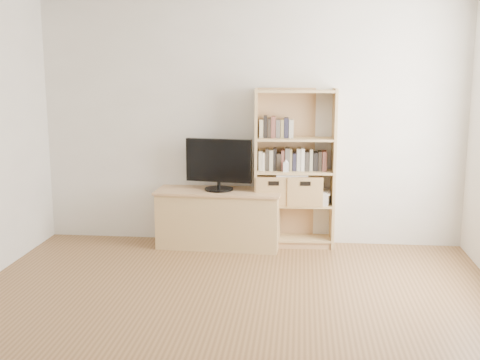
# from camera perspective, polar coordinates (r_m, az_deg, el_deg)

# --- Properties ---
(floor) EXTENTS (4.50, 5.00, 0.01)m
(floor) POSITION_cam_1_polar(r_m,az_deg,el_deg) (4.36, -1.90, -15.12)
(floor) COLOR brown
(floor) RESTS_ON ground
(back_wall) EXTENTS (4.50, 0.02, 2.60)m
(back_wall) POSITION_cam_1_polar(r_m,az_deg,el_deg) (6.43, 1.02, 5.46)
(back_wall) COLOR beige
(back_wall) RESTS_ON floor
(front_wall) EXTENTS (4.50, 0.02, 2.60)m
(front_wall) POSITION_cam_1_polar(r_m,az_deg,el_deg) (1.60, -14.56, -11.93)
(front_wall) COLOR beige
(front_wall) RESTS_ON floor
(tv_stand) EXTENTS (1.29, 0.53, 0.58)m
(tv_stand) POSITION_cam_1_polar(r_m,az_deg,el_deg) (6.40, -1.99, -3.74)
(tv_stand) COLOR tan
(tv_stand) RESTS_ON floor
(bookshelf) EXTENTS (0.85, 0.34, 1.67)m
(bookshelf) POSITION_cam_1_polar(r_m,az_deg,el_deg) (6.32, 5.19, 1.07)
(bookshelf) COLOR tan
(bookshelf) RESTS_ON floor
(television) EXTENTS (0.70, 0.16, 0.55)m
(television) POSITION_cam_1_polar(r_m,az_deg,el_deg) (6.28, -2.03, 1.51)
(television) COLOR black
(television) RESTS_ON tv_stand
(books_row_mid) EXTENTS (0.78, 0.19, 0.21)m
(books_row_mid) POSITION_cam_1_polar(r_m,az_deg,el_deg) (6.32, 5.19, 1.86)
(books_row_mid) COLOR #B4AD99
(books_row_mid) RESTS_ON bookshelf
(books_row_upper) EXTENTS (0.41, 0.17, 0.21)m
(books_row_upper) POSITION_cam_1_polar(r_m,az_deg,el_deg) (6.27, 3.55, 5.00)
(books_row_upper) COLOR #B4AD99
(books_row_upper) RESTS_ON bookshelf
(baby_monitor) EXTENTS (0.06, 0.04, 0.10)m
(baby_monitor) POSITION_cam_1_polar(r_m,az_deg,el_deg) (6.22, 4.37, 1.23)
(baby_monitor) COLOR white
(baby_monitor) RESTS_ON bookshelf
(basket_left) EXTENTS (0.39, 0.34, 0.30)m
(basket_left) POSITION_cam_1_polar(r_m,az_deg,el_deg) (6.35, 3.15, -0.87)
(basket_left) COLOR olive
(basket_left) RESTS_ON bookshelf
(basket_right) EXTENTS (0.39, 0.34, 0.30)m
(basket_right) POSITION_cam_1_polar(r_m,az_deg,el_deg) (6.36, 6.07, -0.89)
(basket_right) COLOR olive
(basket_right) RESTS_ON bookshelf
(laptop) EXTENTS (0.35, 0.26, 0.03)m
(laptop) POSITION_cam_1_polar(r_m,az_deg,el_deg) (6.32, 4.88, 0.57)
(laptop) COLOR white
(laptop) RESTS_ON basket_left
(magazine_stack) EXTENTS (0.22, 0.28, 0.12)m
(magazine_stack) POSITION_cam_1_polar(r_m,az_deg,el_deg) (6.40, 7.72, -1.73)
(magazine_stack) COLOR beige
(magazine_stack) RESTS_ON bookshelf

